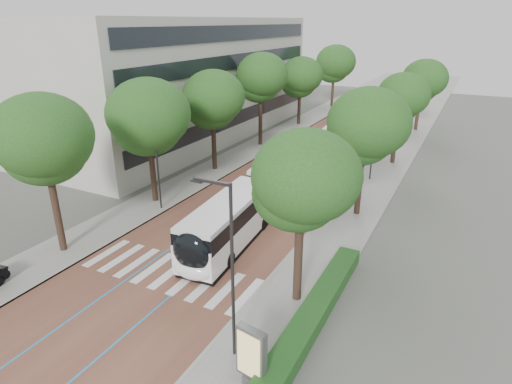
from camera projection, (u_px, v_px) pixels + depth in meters
ground at (157, 281)px, 24.16m from camera, size 160.00×160.00×0.00m
road at (351, 130)px, 57.15m from camera, size 11.00×140.00×0.02m
sidewalk_left at (298, 124)px, 60.31m from camera, size 4.00×140.00×0.12m
sidewalk_right at (409, 136)px, 53.95m from camera, size 4.00×140.00×0.12m
kerb_left at (311, 126)px, 59.51m from camera, size 0.20×140.00×0.14m
kerb_right at (394, 135)px, 54.76m from camera, size 0.20×140.00×0.14m
zebra_crossing at (170, 273)px, 24.89m from camera, size 10.55×3.60×0.01m
lane_line_left at (339, 129)px, 57.83m from camera, size 0.12×126.00×0.01m
lane_line_right at (362, 132)px, 56.47m from camera, size 0.12×126.00×0.01m
office_building at (174, 78)px, 52.90m from camera, size 18.11×40.00×14.00m
hedge at (308, 322)px, 20.10m from camera, size 1.20×14.00×0.80m
streetlight_near at (228, 259)px, 17.07m from camera, size 1.82×0.20×8.00m
streetlight_far at (373, 128)px, 37.70m from camera, size 1.82×0.20×8.00m
lamp_post_left at (157, 159)px, 31.81m from camera, size 0.14×0.14×8.00m
trees_left at (253, 89)px, 46.40m from camera, size 6.46×61.07×9.94m
trees_right at (389, 110)px, 37.40m from camera, size 5.80×47.44×8.99m
lead_bus at (252, 202)px, 30.54m from camera, size 3.96×18.54×3.20m
bus_queued_0 at (330, 147)px, 43.72m from camera, size 3.33×12.54×3.20m
bus_queued_1 at (366, 122)px, 54.52m from camera, size 2.67×12.43×3.20m
ad_panel at (251, 356)px, 16.67m from camera, size 1.33×0.59×2.69m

